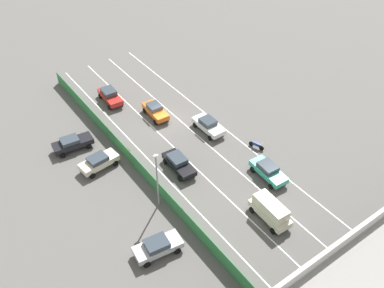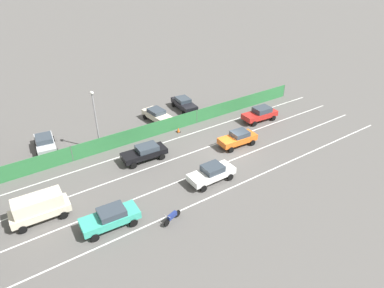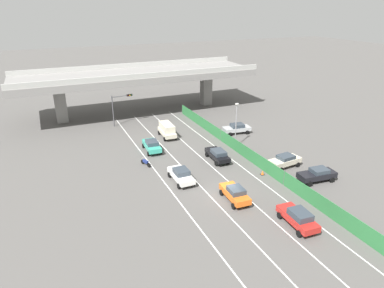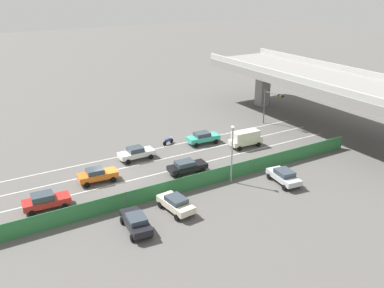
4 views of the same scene
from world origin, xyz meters
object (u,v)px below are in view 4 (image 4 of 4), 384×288
street_lamp (232,148)px  parked_sedan_cream (176,203)px  car_van_cream (246,138)px  traffic_light (271,101)px  car_sedan_black (187,166)px  motorcycle (168,141)px  car_sedan_red (45,200)px  traffic_cone (152,194)px  car_taxi_teal (203,137)px  car_sedan_white (136,153)px  parked_sedan_dark (136,222)px  car_taxi_orange (97,175)px  parked_wagon_silver (284,176)px

street_lamp → parked_sedan_cream: bearing=-73.6°
car_van_cream → traffic_light: size_ratio=0.86×
car_sedan_black → motorcycle: size_ratio=2.48×
car_sedan_red → traffic_cone: 10.56m
car_sedan_black → car_taxi_teal: bearing=136.9°
car_sedan_white → traffic_light: size_ratio=0.84×
car_sedan_black → street_lamp: bearing=34.3°
car_van_cream → parked_sedan_dark: bearing=-61.8°
car_sedan_red → parked_sedan_dark: bearing=37.5°
car_taxi_orange → car_sedan_black: (3.09, 9.70, -0.03)m
parked_wagon_silver → street_lamp: 6.61m
car_taxi_teal → parked_wagon_silver: car_taxi_teal is taller
motorcycle → parked_wagon_silver: (16.94, 5.54, 0.43)m
car_taxi_teal → traffic_cone: size_ratio=8.04×
car_sedan_black → traffic_light: traffic_light is taller
street_lamp → parked_wagon_silver: bearing=56.7°
car_taxi_teal → car_sedan_black: bearing=-43.1°
motorcycle → parked_wagon_silver: bearing=18.1°
parked_sedan_cream → street_lamp: bearing=106.4°
car_sedan_black → parked_sedan_dark: bearing=-51.0°
traffic_light → street_lamp: street_lamp is taller
traffic_light → car_taxi_teal: bearing=-84.2°
car_sedan_black → parked_wagon_silver: size_ratio=1.02×
car_van_cream → traffic_light: bearing=121.1°
car_taxi_orange → parked_wagon_silver: bearing=58.5°
parked_sedan_cream → parked_wagon_silver: size_ratio=0.97×
car_taxi_teal → car_sedan_white: bearing=-87.9°
car_taxi_orange → car_sedan_white: 7.22m
parked_wagon_silver → traffic_light: (-16.06, 11.64, 2.92)m
car_sedan_white → car_taxi_teal: bearing=92.1°
car_van_cream → parked_sedan_cream: bearing=-58.0°
car_sedan_black → parked_wagon_silver: bearing=45.8°
car_van_cream → car_taxi_teal: bearing=-132.1°
car_van_cream → car_sedan_white: (-3.54, -14.35, -0.36)m
motorcycle → traffic_cone: bearing=-33.9°
parked_sedan_dark → traffic_light: (-16.36, 29.42, 2.92)m
car_taxi_teal → car_van_cream: bearing=47.9°
car_sedan_white → traffic_light: traffic_light is taller
traffic_cone → car_sedan_red: bearing=-107.1°
car_sedan_red → motorcycle: 20.57m
parked_sedan_dark → parked_wagon_silver: (-0.30, 17.79, -0.00)m
car_taxi_orange → car_sedan_black: car_taxi_orange is taller
parked_sedan_cream → traffic_light: 29.28m
car_sedan_black → traffic_light: bearing=113.2°
car_van_cream → traffic_light: (-5.22, 8.65, 2.56)m
traffic_cone → motorcycle: bearing=146.1°
car_taxi_teal → traffic_light: bearing=95.8°
motorcycle → parked_sedan_dark: bearing=-35.4°
car_taxi_teal → traffic_light: 13.36m
street_lamp → car_sedan_white: bearing=-149.8°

